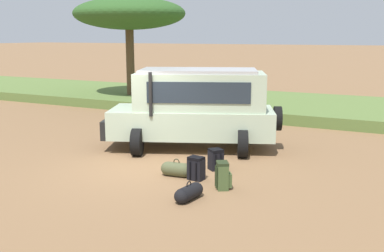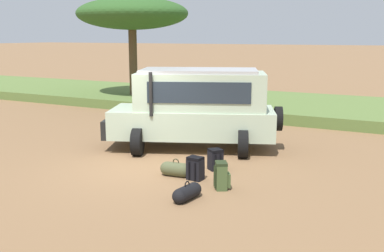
% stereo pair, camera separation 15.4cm
% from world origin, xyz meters
% --- Properties ---
extents(ground_plane, '(320.00, 320.00, 0.00)m').
position_xyz_m(ground_plane, '(0.00, 0.00, 0.00)').
color(ground_plane, olive).
extents(grass_bank, '(120.00, 7.00, 0.44)m').
position_xyz_m(grass_bank, '(0.00, 10.73, 0.22)').
color(grass_bank, '#5B7538').
rests_on(grass_bank, ground_plane).
extents(safari_vehicle, '(5.40, 3.79, 2.44)m').
position_xyz_m(safari_vehicle, '(0.34, 2.48, 1.29)').
color(safari_vehicle, '#B2C6A8').
rests_on(safari_vehicle, ground_plane).
extents(backpack_beside_front_wheel, '(0.40, 0.40, 0.57)m').
position_xyz_m(backpack_beside_front_wheel, '(1.70, -0.27, 0.28)').
color(backpack_beside_front_wheel, black).
rests_on(backpack_beside_front_wheel, ground_plane).
extents(backpack_cluster_center, '(0.48, 0.46, 0.55)m').
position_xyz_m(backpack_cluster_center, '(1.78, 0.70, 0.27)').
color(backpack_cluster_center, black).
rests_on(backpack_cluster_center, ground_plane).
extents(backpack_near_rear_wheel, '(0.44, 0.43, 0.63)m').
position_xyz_m(backpack_near_rear_wheel, '(2.53, -0.61, 0.31)').
color(backpack_near_rear_wheel, '#42562D').
rests_on(backpack_near_rear_wheel, ground_plane).
extents(duffel_bag_low_black_case, '(0.82, 0.39, 0.45)m').
position_xyz_m(duffel_bag_low_black_case, '(1.15, -0.25, 0.17)').
color(duffel_bag_low_black_case, '#4C5133').
rests_on(duffel_bag_low_black_case, ground_plane).
extents(duffel_bag_soft_canvas, '(0.39, 0.84, 0.42)m').
position_xyz_m(duffel_bag_soft_canvas, '(2.16, -1.57, 0.16)').
color(duffel_bag_soft_canvas, black).
rests_on(duffel_bag_soft_canvas, ground_plane).
extents(acacia_tree_far_left, '(5.74, 5.08, 5.27)m').
position_xyz_m(acacia_tree_far_left, '(-6.73, 9.46, 4.45)').
color(acacia_tree_far_left, brown).
rests_on(acacia_tree_far_left, ground_plane).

